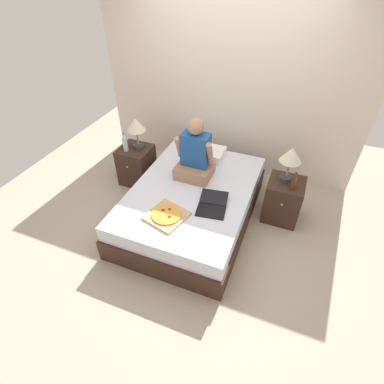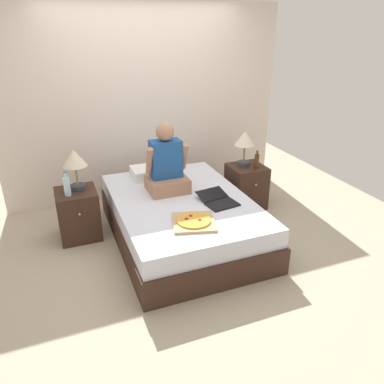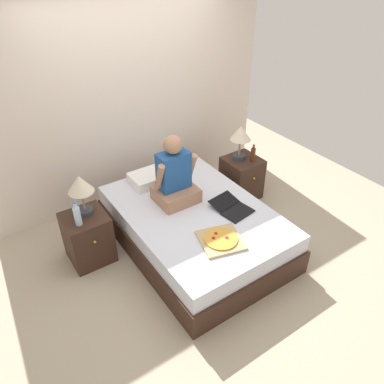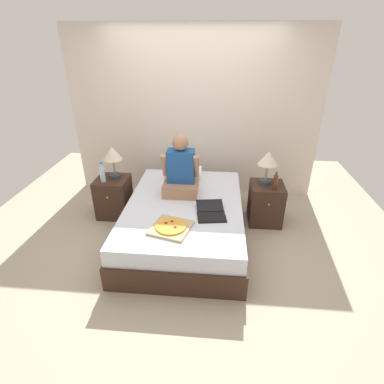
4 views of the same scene
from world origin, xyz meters
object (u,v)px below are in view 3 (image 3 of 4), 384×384
lamp_on_left_nightstand (80,187)px  person_seated (175,178)px  bed (195,227)px  pizza_box (221,240)px  nightstand_right (241,178)px  laptop (233,209)px  beer_bottle (253,154)px  lamp_on_right_nightstand (241,135)px  nightstand_left (88,238)px  water_bottle (77,215)px

lamp_on_left_nightstand → person_seated: person_seated is taller
bed → pizza_box: 0.63m
lamp_on_left_nightstand → nightstand_right: (2.09, -0.05, -0.61)m
laptop → bed: bearing=144.4°
laptop → beer_bottle: bearing=36.8°
laptop → pizza_box: bearing=-142.3°
beer_bottle → laptop: beer_bottle is taller
lamp_on_right_nightstand → laptop: (-0.70, -0.75, -0.38)m
lamp_on_right_nightstand → person_seated: 1.14m
beer_bottle → person_seated: 1.22m
nightstand_left → laptop: same height
nightstand_right → pizza_box: 1.55m
person_seated → nightstand_right: bearing=8.7°
lamp_on_right_nightstand → person_seated: bearing=-168.5°
nightstand_left → laptop: size_ratio=1.24×
person_seated → laptop: 0.72m
lamp_on_right_nightstand → person_seated: size_ratio=0.58×
lamp_on_left_nightstand → nightstand_right: lamp_on_left_nightstand is taller
person_seated → bed: bearing=-75.4°
beer_bottle → pizza_box: beer_bottle is taller
nightstand_left → nightstand_right: bearing=0.0°
bed → water_bottle: (-1.15, 0.37, 0.43)m
nightstand_left → lamp_on_right_nightstand: bearing=1.4°
lamp_on_right_nightstand → pizza_box: 1.59m
pizza_box → lamp_on_right_nightstand: bearing=43.8°
water_bottle → person_seated: size_ratio=0.35×
nightstand_left → pizza_box: bearing=-45.9°
beer_bottle → lamp_on_right_nightstand: bearing=123.7°
water_bottle → pizza_box: (1.07, -0.93, -0.17)m
nightstand_left → person_seated: (0.99, -0.18, 0.50)m
bed → water_bottle: water_bottle is taller
bed → person_seated: bearing=104.6°
nightstand_left → water_bottle: bearing=-131.7°
lamp_on_left_nightstand → pizza_box: bearing=-48.4°
lamp_on_right_nightstand → person_seated: person_seated is taller
pizza_box → bed: bearing=82.0°
water_bottle → laptop: 1.61m
nightstand_left → lamp_on_left_nightstand: size_ratio=1.25×
water_bottle → beer_bottle: bearing=-0.3°
nightstand_right → person_seated: size_ratio=0.72×
lamp_on_left_nightstand → person_seated: size_ratio=0.58×
beer_bottle → person_seated: (-1.21, -0.08, 0.12)m
water_bottle → laptop: (1.48, -0.61, -0.16)m
bed → nightstand_right: size_ratio=3.66×
lamp_on_right_nightstand → laptop: size_ratio=0.99×
bed → lamp_on_left_nightstand: 1.32m
laptop → pizza_box: size_ratio=0.93×
person_seated → lamp_on_right_nightstand: bearing=11.5°
water_bottle → nightstand_right: 2.25m
bed → laptop: bearing=-35.6°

